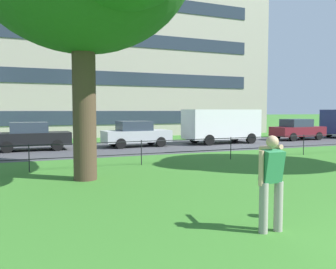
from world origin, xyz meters
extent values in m
cube|color=#424247|center=(0.00, 17.18, 0.00)|extent=(80.00, 7.09, 0.01)
cylinder|color=black|center=(-6.27, 10.89, 0.50)|extent=(0.04, 0.04, 1.00)
cylinder|color=black|center=(-2.09, 10.89, 0.50)|extent=(0.04, 0.04, 1.00)
cylinder|color=black|center=(2.09, 10.89, 0.50)|extent=(0.04, 0.04, 1.00)
cylinder|color=black|center=(6.27, 10.89, 0.50)|extent=(0.04, 0.04, 1.00)
cylinder|color=black|center=(0.00, 10.89, 0.45)|extent=(37.59, 0.03, 0.03)
cylinder|color=black|center=(0.00, 10.89, 0.95)|extent=(37.59, 0.03, 0.03)
cylinder|color=#4C3828|center=(-4.65, 8.75, 2.50)|extent=(0.72, 0.72, 5.00)
cylinder|color=gray|center=(-2.53, 2.62, 0.45)|extent=(0.16, 0.16, 0.91)
cylinder|color=gray|center=(-2.21, 2.61, 0.45)|extent=(0.16, 0.16, 0.91)
cube|color=#2D7F4C|center=(-2.37, 2.61, 1.19)|extent=(0.37, 0.32, 0.60)
sphere|color=tan|center=(-2.37, 2.61, 1.63)|extent=(0.22, 0.22, 0.22)
cylinder|color=tan|center=(-2.16, 2.92, 1.49)|extent=(0.11, 0.63, 0.18)
cylinder|color=tan|center=(-2.60, 2.62, 1.17)|extent=(0.09, 0.09, 0.62)
cube|color=black|center=(-5.97, 18.07, 0.64)|extent=(4.00, 1.71, 0.68)
cube|color=#2D3847|center=(-6.12, 18.07, 1.26)|extent=(1.90, 1.53, 0.56)
cylinder|color=black|center=(-4.74, 18.88, 0.30)|extent=(0.60, 0.20, 0.60)
cylinder|color=black|center=(-4.73, 17.27, 0.30)|extent=(0.60, 0.20, 0.60)
cylinder|color=black|center=(-7.22, 18.88, 0.30)|extent=(0.60, 0.20, 0.60)
cylinder|color=black|center=(-7.21, 17.26, 0.30)|extent=(0.60, 0.20, 0.60)
cube|color=#B7BABF|center=(-0.12, 17.81, 0.64)|extent=(4.06, 1.86, 0.68)
cube|color=#2D3847|center=(-0.27, 17.80, 1.26)|extent=(1.96, 1.59, 0.56)
cylinder|color=black|center=(1.09, 18.66, 0.30)|extent=(0.61, 0.22, 0.60)
cylinder|color=black|center=(1.15, 17.05, 0.30)|extent=(0.61, 0.22, 0.60)
cylinder|color=black|center=(-1.39, 18.57, 0.30)|extent=(0.61, 0.22, 0.60)
cylinder|color=black|center=(-1.33, 16.95, 0.30)|extent=(0.61, 0.22, 0.60)
cube|color=white|center=(5.70, 17.67, 1.29)|extent=(5.06, 2.11, 1.90)
cube|color=#283342|center=(7.70, 17.74, 1.62)|extent=(0.17, 1.67, 0.76)
cylinder|color=black|center=(7.37, 18.66, 0.34)|extent=(0.69, 0.26, 0.68)
cylinder|color=black|center=(7.42, 16.80, 0.34)|extent=(0.69, 0.26, 0.68)
cylinder|color=black|center=(4.17, 18.56, 0.34)|extent=(0.69, 0.26, 0.68)
cylinder|color=black|center=(4.23, 16.70, 0.34)|extent=(0.69, 0.26, 0.68)
cube|color=maroon|center=(12.37, 17.89, 0.64)|extent=(4.05, 1.82, 0.68)
cube|color=#2D3847|center=(12.22, 17.89, 1.26)|extent=(1.95, 1.58, 0.56)
cylinder|color=black|center=(13.59, 18.74, 0.30)|extent=(0.61, 0.22, 0.60)
cylinder|color=black|center=(13.64, 17.13, 0.30)|extent=(0.61, 0.22, 0.60)
cylinder|color=black|center=(11.11, 18.66, 0.30)|extent=(0.61, 0.22, 0.60)
cylinder|color=black|center=(11.16, 17.05, 0.30)|extent=(0.61, 0.22, 0.60)
cylinder|color=black|center=(16.70, 19.06, 0.34)|extent=(0.68, 0.25, 0.68)
cube|color=#ADA393|center=(-1.55, 32.60, 7.93)|extent=(34.34, 13.96, 15.86)
cube|color=#283342|center=(-1.55, 25.59, 1.59)|extent=(28.84, 0.06, 1.10)
cube|color=#283342|center=(-1.55, 25.59, 4.76)|extent=(28.84, 0.06, 1.10)
cube|color=#283342|center=(-1.55, 25.59, 7.93)|extent=(28.84, 0.06, 1.10)
camera|label=1|loc=(-6.44, -2.39, 2.18)|focal=37.57mm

